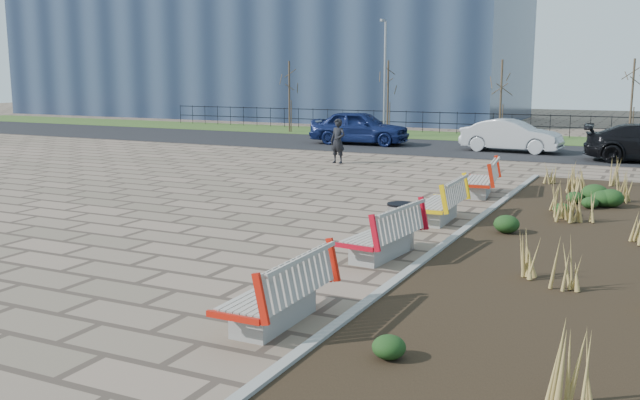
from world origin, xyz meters
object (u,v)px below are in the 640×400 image
at_px(bench_a, 274,289).
at_px(bench_d, 479,178).
at_px(bench_b, 381,232).
at_px(car_blue, 360,127).
at_px(lamp_west, 385,79).
at_px(litter_bin, 401,226).
at_px(bench_c, 438,200).
at_px(car_silver, 511,136).
at_px(pedestrian, 338,141).

relative_size(bench_a, bench_d, 1.00).
xyz_separation_m(bench_b, car_blue, (-8.63, 19.31, 0.32)).
distance_m(bench_a, bench_d, 11.55).
relative_size(car_blue, lamp_west, 0.79).
bearing_deg(bench_b, bench_d, 95.75).
height_order(litter_bin, lamp_west, lamp_west).
distance_m(bench_c, litter_bin, 2.78).
distance_m(bench_c, lamp_west, 21.95).
distance_m(bench_b, car_silver, 19.22).
bearing_deg(bench_a, car_blue, 110.47).
bearing_deg(bench_c, car_silver, 93.98).
xyz_separation_m(litter_bin, car_silver, (-1.54, 18.30, 0.28)).
xyz_separation_m(bench_c, pedestrian, (-6.60, 8.76, 0.34)).
relative_size(bench_a, bench_c, 1.00).
bearing_deg(bench_d, car_silver, 89.65).
height_order(bench_d, lamp_west, lamp_west).
distance_m(bench_b, bench_c, 3.64).
height_order(bench_b, bench_d, same).
bearing_deg(car_silver, bench_c, -171.01).
height_order(bench_a, car_blue, car_blue).
bearing_deg(bench_d, lamp_west, 111.99).
relative_size(bench_c, bench_d, 1.00).
height_order(bench_b, car_silver, car_silver).
distance_m(bench_b, pedestrian, 14.05).
bearing_deg(car_silver, bench_a, -172.76).
relative_size(bench_a, car_silver, 0.50).
bearing_deg(car_blue, bench_a, -163.24).
bearing_deg(bench_d, pedestrian, 136.29).
xyz_separation_m(litter_bin, pedestrian, (-6.68, 11.54, 0.40)).
bearing_deg(pedestrian, lamp_west, 112.16).
height_order(bench_d, car_silver, car_silver).
bearing_deg(litter_bin, bench_a, -91.05).
distance_m(bench_d, pedestrian, 8.18).
bearing_deg(bench_a, pedestrian, 112.07).
height_order(bench_a, bench_b, same).
relative_size(bench_a, car_blue, 0.45).
distance_m(bench_d, car_blue, 14.57).
bearing_deg(bench_c, litter_bin, -89.53).
relative_size(bench_a, lamp_west, 0.35).
relative_size(pedestrian, car_silver, 0.40).
xyz_separation_m(bench_c, litter_bin, (0.09, -2.78, -0.06)).
xyz_separation_m(bench_a, bench_b, (0.00, 3.98, 0.00)).
relative_size(bench_b, lamp_west, 0.35).
relative_size(litter_bin, car_silver, 0.21).
xyz_separation_m(bench_d, pedestrian, (-6.60, 4.83, 0.34)).
xyz_separation_m(litter_bin, car_blue, (-8.72, 18.44, 0.38)).
height_order(pedestrian, lamp_west, lamp_west).
distance_m(bench_c, car_blue, 17.89).
bearing_deg(pedestrian, bench_b, -52.07).
bearing_deg(bench_b, pedestrian, 123.75).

